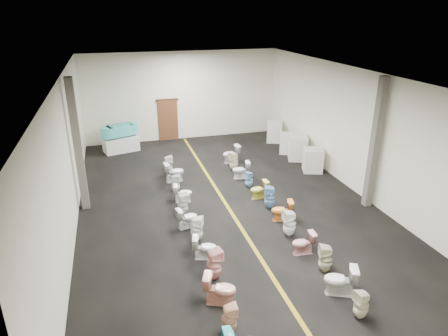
{
  "coord_description": "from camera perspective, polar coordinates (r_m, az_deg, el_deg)",
  "views": [
    {
      "loc": [
        -3.54,
        -12.23,
        6.44
      ],
      "look_at": [
        0.24,
        1.0,
        0.93
      ],
      "focal_mm": 32.0,
      "sensor_mm": 36.0,
      "label": 1
    }
  ],
  "objects": [
    {
      "name": "toilet_left_3",
      "position": [
        10.38,
        -1.44,
        -13.61
      ],
      "size": [
        0.47,
        0.46,
        0.85
      ],
      "primitive_type": "imported",
      "rotation": [
        0.0,
        0.0,
        1.8
      ],
      "color": "pink",
      "rests_on": "floor"
    },
    {
      "name": "toilet_right_0",
      "position": [
        9.8,
        19.02,
        -17.94
      ],
      "size": [
        0.37,
        0.37,
        0.73
      ],
      "primitive_type": "imported",
      "rotation": [
        0.0,
        0.0,
        -1.45
      ],
      "color": "beige",
      "rests_on": "floor"
    },
    {
      "name": "aisle_stripe",
      "position": [
        14.27,
        0.18,
        -5.01
      ],
      "size": [
        0.12,
        15.6,
        0.01
      ],
      "primitive_type": "cube",
      "color": "olive",
      "rests_on": "floor"
    },
    {
      "name": "appliance_crate_a",
      "position": [
        17.25,
        12.58,
        1.11
      ],
      "size": [
        0.98,
        0.98,
        0.99
      ],
      "primitive_type": "cube",
      "rotation": [
        0.0,
        0.0,
        -0.33
      ],
      "color": "silver",
      "rests_on": "floor"
    },
    {
      "name": "door_frame",
      "position": [
        20.82,
        -8.14,
        9.62
      ],
      "size": [
        1.15,
        0.08,
        0.1
      ],
      "primitive_type": "cube",
      "color": "#331C11",
      "rests_on": "back_door"
    },
    {
      "name": "wall_front",
      "position": [
        6.93,
        19.76,
        -16.96
      ],
      "size": [
        10.0,
        0.0,
        10.0
      ],
      "primitive_type": "plane",
      "rotation": [
        -1.57,
        0.0,
        0.0
      ],
      "color": "beige",
      "rests_on": "ground"
    },
    {
      "name": "column_right",
      "position": [
        14.19,
        20.77,
        3.18
      ],
      "size": [
        0.25,
        0.25,
        4.5
      ],
      "primitive_type": "cube",
      "color": "#59544C",
      "rests_on": "floor"
    },
    {
      "name": "toilet_right_11",
      "position": [
        17.84,
        1.05,
        2.0
      ],
      "size": [
        0.82,
        0.53,
        0.79
      ],
      "primitive_type": "imported",
      "rotation": [
        0.0,
        0.0,
        -1.45
      ],
      "color": "white",
      "rests_on": "floor"
    },
    {
      "name": "wall_back",
      "position": [
        20.96,
        -5.98,
        10.17
      ],
      "size": [
        10.0,
        0.0,
        10.0
      ],
      "primitive_type": "plane",
      "rotation": [
        1.57,
        0.0,
        0.0
      ],
      "color": "beige",
      "rests_on": "ground"
    },
    {
      "name": "toilet_left_9",
      "position": [
        15.07,
        -6.94,
        -2.19
      ],
      "size": [
        0.41,
        0.41,
        0.71
      ],
      "primitive_type": "imported",
      "rotation": [
        0.0,
        0.0,
        1.24
      ],
      "color": "silver",
      "rests_on": "floor"
    },
    {
      "name": "toilet_left_2",
      "position": [
        9.68,
        -0.59,
        -16.92
      ],
      "size": [
        0.87,
        0.69,
        0.77
      ],
      "primitive_type": "imported",
      "rotation": [
        0.0,
        0.0,
        1.18
      ],
      "color": "#EEA68E",
      "rests_on": "floor"
    },
    {
      "name": "toilet_right_5",
      "position": [
        13.14,
        8.28,
        -6.04
      ],
      "size": [
        0.77,
        0.54,
        0.71
      ],
      "primitive_type": "imported",
      "rotation": [
        0.0,
        0.0,
        -1.8
      ],
      "color": "orange",
      "rests_on": "floor"
    },
    {
      "name": "toilet_right_1",
      "position": [
        10.31,
        16.25,
        -15.15
      ],
      "size": [
        0.88,
        0.71,
        0.79
      ],
      "primitive_type": "imported",
      "rotation": [
        0.0,
        0.0,
        -1.99
      ],
      "color": "silver",
      "rests_on": "floor"
    },
    {
      "name": "display_table",
      "position": [
        19.93,
        -14.49,
        3.33
      ],
      "size": [
        1.76,
        1.18,
        0.71
      ],
      "primitive_type": "cube",
      "rotation": [
        0.0,
        0.0,
        0.26
      ],
      "color": "silver",
      "rests_on": "floor"
    },
    {
      "name": "toilet_left_1",
      "position": [
        8.99,
        0.75,
        -20.77
      ],
      "size": [
        0.35,
        0.34,
        0.72
      ],
      "primitive_type": "imported",
      "rotation": [
        0.0,
        0.0,
        1.51
      ],
      "color": "#ECB294",
      "rests_on": "floor"
    },
    {
      "name": "toilet_left_11",
      "position": [
        16.76,
        -7.99,
        0.44
      ],
      "size": [
        0.37,
        0.36,
        0.79
      ],
      "primitive_type": "imported",
      "rotation": [
        0.0,
        0.0,
        1.57
      ],
      "color": "white",
      "rests_on": "floor"
    },
    {
      "name": "toilet_right_3",
      "position": [
        11.59,
        11.27,
        -10.49
      ],
      "size": [
        0.67,
        0.41,
        0.66
      ],
      "primitive_type": "imported",
      "rotation": [
        0.0,
        0.0,
        -1.64
      ],
      "color": "#D49292",
      "rests_on": "floor"
    },
    {
      "name": "toilet_right_10",
      "position": [
        16.96,
        1.41,
        0.96
      ],
      "size": [
        0.47,
        0.47,
        0.81
      ],
      "primitive_type": "imported",
      "rotation": [
        0.0,
        0.0,
        -1.24
      ],
      "color": "#F0E7C3",
      "rests_on": "floor"
    },
    {
      "name": "ceiling",
      "position": [
        12.88,
        0.2,
        13.14
      ],
      "size": [
        16.0,
        16.0,
        0.0
      ],
      "primitive_type": "plane",
      "rotation": [
        3.14,
        0.0,
        0.0
      ],
      "color": "black",
      "rests_on": "ground"
    },
    {
      "name": "toilet_left_10",
      "position": [
        16.0,
        -7.15,
        -0.55
      ],
      "size": [
        0.81,
        0.5,
        0.8
      ],
      "primitive_type": "imported",
      "rotation": [
        0.0,
        0.0,
        1.65
      ],
      "color": "silver",
      "rests_on": "floor"
    },
    {
      "name": "appliance_crate_c",
      "position": [
        19.34,
        9.18,
        3.5
      ],
      "size": [
        1.06,
        1.06,
        0.91
      ],
      "primitive_type": "cube",
      "rotation": [
        0.0,
        0.0,
        -0.41
      ],
      "color": "silver",
      "rests_on": "floor"
    },
    {
      "name": "toilet_right_9",
      "position": [
        16.18,
        2.44,
        -0.28
      ],
      "size": [
        0.76,
        0.5,
        0.72
      ],
      "primitive_type": "imported",
      "rotation": [
        0.0,
        0.0,
        -1.72
      ],
      "color": "white",
      "rests_on": "floor"
    },
    {
      "name": "toilet_right_4",
      "position": [
        12.28,
        9.34,
        -7.8
      ],
      "size": [
        0.4,
        0.39,
        0.86
      ],
      "primitive_type": "imported",
      "rotation": [
        0.0,
        0.0,
        -1.59
      ],
      "color": "white",
      "rests_on": "floor"
    },
    {
      "name": "toilet_right_7",
      "position": [
        14.54,
        5.03,
        -3.1
      ],
      "size": [
        0.67,
        0.4,
        0.67
      ],
      "primitive_type": "imported",
      "rotation": [
        0.0,
        0.0,
        -1.54
      ],
      "color": "#CFC64A",
      "rests_on": "floor"
    },
    {
      "name": "toilet_left_7",
      "position": [
        13.38,
        -5.91,
        -5.18
      ],
      "size": [
        0.43,
        0.43,
        0.79
      ],
      "primitive_type": "imported",
      "rotation": [
        0.0,
        0.0,
        1.79
      ],
      "color": "silver",
      "rests_on": "floor"
    },
    {
      "name": "toilet_left_6",
      "position": [
        12.67,
        -5.3,
        -7.08
      ],
      "size": [
        0.73,
        0.49,
        0.68
      ],
      "primitive_type": "imported",
      "rotation": [
        0.0,
        0.0,
        1.75
      ],
      "color": "silver",
      "rests_on": "floor"
    },
    {
      "name": "floor",
      "position": [
        14.27,
        0.18,
        -5.02
      ],
      "size": [
        16.0,
        16.0,
        0.0
      ],
      "primitive_type": "plane",
      "color": "black",
      "rests_on": "ground"
    },
    {
      "name": "toilet_right_8",
      "position": [
        15.35,
        3.59,
        -1.65
      ],
      "size": [
        0.41,
        0.41,
        0.68
      ],
      "primitive_type": "imported",
      "rotation": [
        0.0,
        0.0,
        -1.15
      ],
      "color": "#80B9E6",
      "rests_on": "floor"
    },
    {
      "name": "appliance_crate_b",
      "position": [
        18.45,
        10.49,
        2.83
      ],
      "size": [
        1.03,
        1.03,
        1.1
      ],
      "primitive_type": "cube",
      "rotation": [
        0.0,
        0.0,
        -0.37
      ],
      "color": "silver",
      "rests_on": "floor"
    },
    {
      "name": "wall_left",
      "position": [
        13.01,
        -21.48,
        1.45
      ],
      "size": [
        0.0,
        16.0,
        16.0
      ],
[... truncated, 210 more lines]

